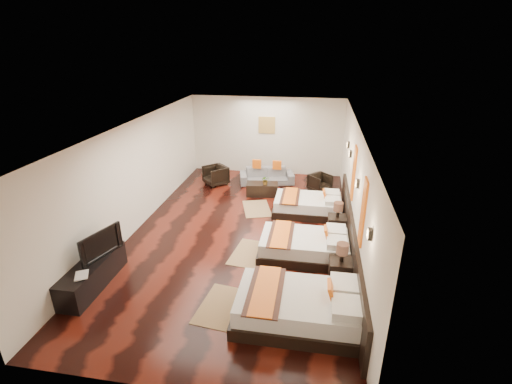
% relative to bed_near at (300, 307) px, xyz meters
% --- Properties ---
extents(floor, '(5.50, 9.50, 0.01)m').
position_rel_bed_near_xyz_m(floor, '(-1.70, 3.02, -0.30)').
color(floor, black).
rests_on(floor, ground).
extents(ceiling, '(5.50, 9.50, 0.01)m').
position_rel_bed_near_xyz_m(ceiling, '(-1.70, 3.02, 2.50)').
color(ceiling, white).
rests_on(ceiling, floor).
extents(back_wall, '(5.50, 0.01, 2.80)m').
position_rel_bed_near_xyz_m(back_wall, '(-1.70, 7.77, 1.10)').
color(back_wall, silver).
rests_on(back_wall, floor).
extents(left_wall, '(0.01, 9.50, 2.80)m').
position_rel_bed_near_xyz_m(left_wall, '(-4.45, 3.02, 1.10)').
color(left_wall, silver).
rests_on(left_wall, floor).
extents(right_wall, '(0.01, 9.50, 2.80)m').
position_rel_bed_near_xyz_m(right_wall, '(1.05, 3.02, 1.10)').
color(right_wall, silver).
rests_on(right_wall, floor).
extents(headboard_panel, '(0.08, 6.60, 0.90)m').
position_rel_bed_near_xyz_m(headboard_panel, '(1.01, 2.22, 0.15)').
color(headboard_panel, black).
rests_on(headboard_panel, floor).
extents(bed_near, '(2.27, 1.43, 0.87)m').
position_rel_bed_near_xyz_m(bed_near, '(0.00, 0.00, 0.00)').
color(bed_near, black).
rests_on(bed_near, floor).
extents(bed_mid, '(2.06, 1.30, 0.79)m').
position_rel_bed_near_xyz_m(bed_mid, '(-0.00, 2.15, -0.03)').
color(bed_mid, black).
rests_on(bed_mid, floor).
extents(bed_far, '(1.95, 1.23, 0.75)m').
position_rel_bed_near_xyz_m(bed_far, '(-0.00, 4.46, -0.04)').
color(bed_far, black).
rests_on(bed_far, floor).
extents(nightstand_a, '(0.46, 0.46, 0.91)m').
position_rel_bed_near_xyz_m(nightstand_a, '(0.75, 1.28, 0.02)').
color(nightstand_a, black).
rests_on(nightstand_a, floor).
extents(nightstand_b, '(0.45, 0.45, 0.89)m').
position_rel_bed_near_xyz_m(nightstand_b, '(0.75, 3.32, 0.02)').
color(nightstand_b, black).
rests_on(nightstand_b, floor).
extents(jute_mat_near, '(0.89, 1.28, 0.01)m').
position_rel_bed_near_xyz_m(jute_mat_near, '(-1.49, 0.13, -0.29)').
color(jute_mat_near, '#92714A').
rests_on(jute_mat_near, floor).
extents(jute_mat_mid, '(0.90, 1.29, 0.01)m').
position_rel_bed_near_xyz_m(jute_mat_mid, '(-1.29, 2.04, -0.29)').
color(jute_mat_mid, '#92714A').
rests_on(jute_mat_mid, floor).
extents(jute_mat_far, '(1.06, 1.36, 0.01)m').
position_rel_bed_near_xyz_m(jute_mat_far, '(-1.52, 4.50, -0.29)').
color(jute_mat_far, '#92714A').
rests_on(jute_mat_far, floor).
extents(tv_console, '(0.50, 1.80, 0.55)m').
position_rel_bed_near_xyz_m(tv_console, '(-4.20, 0.33, -0.02)').
color(tv_console, black).
rests_on(tv_console, floor).
extents(tv, '(0.43, 1.01, 0.58)m').
position_rel_bed_near_xyz_m(tv, '(-4.15, 0.60, 0.55)').
color(tv, black).
rests_on(tv, tv_console).
extents(book, '(0.36, 0.39, 0.03)m').
position_rel_bed_near_xyz_m(book, '(-4.20, -0.18, 0.27)').
color(book, black).
rests_on(book, tv_console).
extents(figurine, '(0.44, 0.44, 0.36)m').
position_rel_bed_near_xyz_m(figurine, '(-4.20, 1.14, 0.43)').
color(figurine, brown).
rests_on(figurine, tv_console).
extents(sofa, '(1.96, 1.13, 0.54)m').
position_rel_bed_near_xyz_m(sofa, '(-1.52, 6.62, -0.03)').
color(sofa, slate).
rests_on(sofa, floor).
extents(armchair_left, '(1.01, 1.01, 0.66)m').
position_rel_bed_near_xyz_m(armchair_left, '(-3.25, 6.23, 0.03)').
color(armchair_left, black).
rests_on(armchair_left, floor).
extents(armchair_right, '(0.88, 0.88, 0.57)m').
position_rel_bed_near_xyz_m(armchair_right, '(0.30, 6.24, -0.01)').
color(armchair_right, black).
rests_on(armchair_right, floor).
extents(coffee_table, '(1.05, 0.61, 0.40)m').
position_rel_bed_near_xyz_m(coffee_table, '(-1.52, 5.57, -0.10)').
color(coffee_table, black).
rests_on(coffee_table, floor).
extents(table_plant, '(0.31, 0.29, 0.29)m').
position_rel_bed_near_xyz_m(table_plant, '(-1.41, 5.49, 0.25)').
color(table_plant, '#28571D').
rests_on(table_plant, coffee_table).
extents(orange_panel_a, '(0.04, 0.40, 1.30)m').
position_rel_bed_near_xyz_m(orange_panel_a, '(1.03, 1.12, 1.40)').
color(orange_panel_a, '#D86014').
rests_on(orange_panel_a, right_wall).
extents(orange_panel_b, '(0.04, 0.40, 1.30)m').
position_rel_bed_near_xyz_m(orange_panel_b, '(1.03, 3.32, 1.40)').
color(orange_panel_b, '#D86014').
rests_on(orange_panel_b, right_wall).
extents(sconce_near, '(0.07, 0.12, 0.18)m').
position_rel_bed_near_xyz_m(sconce_near, '(1.01, 0.02, 1.55)').
color(sconce_near, black).
rests_on(sconce_near, right_wall).
extents(sconce_mid, '(0.07, 0.12, 0.18)m').
position_rel_bed_near_xyz_m(sconce_mid, '(1.01, 2.22, 1.55)').
color(sconce_mid, black).
rests_on(sconce_mid, right_wall).
extents(sconce_far, '(0.07, 0.12, 0.18)m').
position_rel_bed_near_xyz_m(sconce_far, '(1.01, 4.42, 1.55)').
color(sconce_far, black).
rests_on(sconce_far, right_wall).
extents(sconce_lounge, '(0.07, 0.12, 0.18)m').
position_rel_bed_near_xyz_m(sconce_lounge, '(1.01, 5.32, 1.55)').
color(sconce_lounge, black).
rests_on(sconce_lounge, right_wall).
extents(gold_artwork, '(0.60, 0.04, 0.60)m').
position_rel_bed_near_xyz_m(gold_artwork, '(-1.70, 7.75, 1.50)').
color(gold_artwork, '#AD873F').
rests_on(gold_artwork, back_wall).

